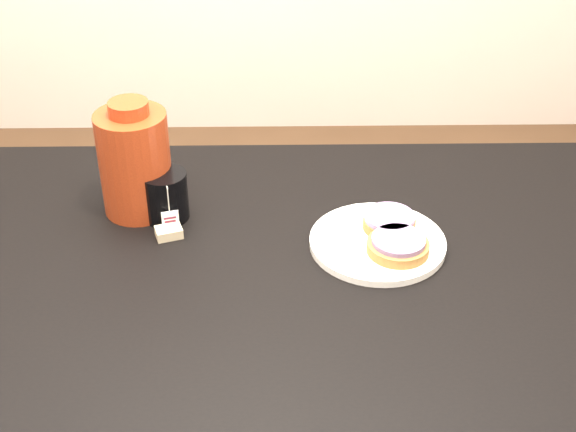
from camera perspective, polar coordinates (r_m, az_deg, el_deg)
The scene contains 7 objects.
table at distance 1.36m, azimuth -2.99°, elevation -7.10°, with size 1.40×0.90×0.75m.
plate at distance 1.38m, azimuth 6.39°, elevation -1.81°, with size 0.23×0.23×0.02m.
bagel_back at distance 1.41m, azimuth 7.22°, elevation -0.40°, with size 0.13×0.13×0.03m.
bagel_front at distance 1.35m, azimuth 7.84°, elevation -2.07°, with size 0.12×0.12×0.03m.
mug at distance 1.45m, azimuth -8.81°, elevation 1.45°, with size 0.13×0.10×0.09m.
teabag_pouch at distance 1.41m, azimuth -8.47°, elevation -1.15°, with size 0.04×0.03×0.02m, color #C6B793.
bagel_package at distance 1.45m, azimuth -10.84°, elevation 3.85°, with size 0.13×0.13×0.22m.
Camera 1 is at (0.05, -1.04, 1.55)m, focal length 50.00 mm.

